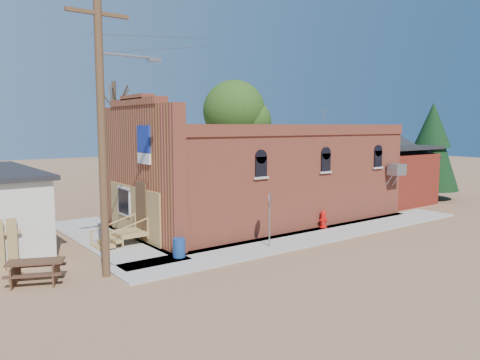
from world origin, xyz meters
TOP-DOWN VIEW (x-y plane):
  - ground at (0.00, 0.00)m, footprint 120.00×120.00m
  - sidewalk_south at (1.50, 0.90)m, footprint 19.00×2.20m
  - sidewalk_west at (-6.30, 6.00)m, footprint 2.60×10.00m
  - brick_bar at (1.64, 5.49)m, footprint 16.40×7.97m
  - red_shed at (11.50, 5.50)m, footprint 5.40×6.40m
  - utility_pole at (-8.14, 1.20)m, footprint 3.12×0.26m
  - tree_bare_near at (-3.00, 13.00)m, footprint 2.80×2.80m
  - tree_leafy at (6.00, 13.50)m, footprint 4.40×4.40m
  - evergreen_tree at (15.50, 4.00)m, footprint 3.60×3.60m
  - fire_hydrant at (2.73, 1.80)m, footprint 0.49×0.48m
  - stop_sign at (-1.62, 0.65)m, footprint 0.48×0.46m
  - trash_barrel at (-5.30, 1.50)m, footprint 0.52×0.52m
  - picnic_table at (-10.21, 1.93)m, footprint 2.05×1.83m

SIDE VIEW (x-z plane):
  - ground at x=0.00m, z-range 0.00..0.00m
  - sidewalk_south at x=1.50m, z-range 0.00..0.08m
  - sidewalk_west at x=-6.30m, z-range 0.00..0.08m
  - trash_barrel at x=-5.30m, z-range 0.08..0.79m
  - picnic_table at x=-10.21m, z-range 0.11..0.81m
  - fire_hydrant at x=2.73m, z-range 0.07..0.91m
  - stop_sign at x=-1.62m, z-range 0.68..2.93m
  - red_shed at x=11.50m, z-range 0.12..4.42m
  - brick_bar at x=1.64m, z-range -0.81..5.49m
  - evergreen_tree at x=15.50m, z-range 0.46..6.96m
  - utility_pole at x=-8.14m, z-range 0.27..9.27m
  - tree_leafy at x=6.00m, z-range 1.86..10.01m
  - tree_bare_near at x=-3.00m, z-range 2.14..9.79m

